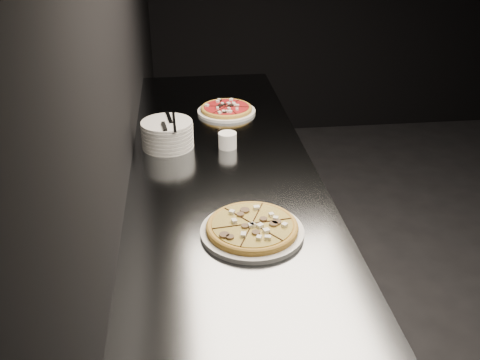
{
  "coord_description": "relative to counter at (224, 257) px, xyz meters",
  "views": [
    {
      "loc": [
        -2.28,
        -1.93,
        1.9
      ],
      "look_at": [
        -2.08,
        -0.19,
        0.95
      ],
      "focal_mm": 40.0,
      "sensor_mm": 36.0,
      "label": 1
    }
  ],
  "objects": [
    {
      "name": "pizza_tomato",
      "position": [
        0.07,
        0.59,
        0.48
      ],
      "size": [
        0.3,
        0.3,
        0.03
      ],
      "rotation": [
        0.0,
        0.0,
        -0.18
      ],
      "color": "silver",
      "rests_on": "counter"
    },
    {
      "name": "counter",
      "position": [
        0.0,
        0.0,
        0.0
      ],
      "size": [
        0.74,
        2.44,
        0.92
      ],
      "color": "slate",
      "rests_on": "floor"
    },
    {
      "name": "wall_left",
      "position": [
        -0.37,
        0.0,
        0.94
      ],
      "size": [
        0.02,
        5.0,
        2.8
      ],
      "primitive_type": "cube",
      "color": "black",
      "rests_on": "floor"
    },
    {
      "name": "plate_stack",
      "position": [
        -0.22,
        0.21,
        0.52
      ],
      "size": [
        0.22,
        0.22,
        0.12
      ],
      "color": "silver",
      "rests_on": "counter"
    },
    {
      "name": "pizza_mushroom",
      "position": [
        0.05,
        -0.5,
        0.48
      ],
      "size": [
        0.34,
        0.34,
        0.04
      ],
      "rotation": [
        0.0,
        0.0,
        0.12
      ],
      "color": "silver",
      "rests_on": "counter"
    },
    {
      "name": "cutlery",
      "position": [
        -0.21,
        0.2,
        0.58
      ],
      "size": [
        0.08,
        0.24,
        0.01
      ],
      "rotation": [
        0.0,
        0.0,
        0.13
      ],
      "color": "silver",
      "rests_on": "plate_stack"
    },
    {
      "name": "ramekin",
      "position": [
        0.04,
        0.17,
        0.5
      ],
      "size": [
        0.08,
        0.08,
        0.07
      ],
      "color": "white",
      "rests_on": "counter"
    }
  ]
}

